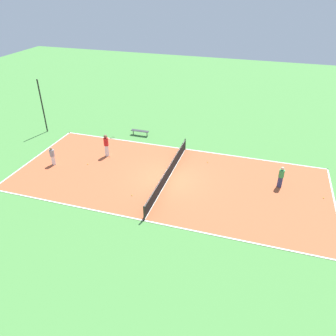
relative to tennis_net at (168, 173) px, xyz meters
name	(u,v)px	position (x,y,z in m)	size (l,w,h in m)	color
ground_plane	(168,179)	(0.00, 0.00, -0.52)	(80.00, 80.00, 0.00)	#47843D
court_surface	(168,179)	(0.00, 0.00, -0.51)	(9.71, 22.06, 0.02)	#B75633
tennis_net	(168,173)	(0.00, 0.00, 0.00)	(9.51, 0.10, 0.97)	black
bench	(140,131)	(6.26, 4.59, -0.13)	(0.36, 1.63, 0.45)	#333338
player_coach_red	(106,144)	(1.85, 5.66, 0.57)	(0.96, 0.80, 1.82)	white
player_baseline_gray	(52,155)	(-0.65, 8.92, 0.33)	(0.50, 0.50, 1.46)	white
player_far_green	(281,176)	(1.30, -7.55, 0.38)	(0.50, 0.50, 1.55)	navy
tennis_ball_right_alley	(88,164)	(0.10, 6.46, -0.46)	(0.07, 0.07, 0.07)	#CCE033
tennis_ball_left_sideline	(324,198)	(0.74, -10.33, -0.46)	(0.07, 0.07, 0.07)	#CCE033
tennis_ball_near_net	(208,162)	(3.11, -2.22, -0.46)	(0.07, 0.07, 0.07)	#CCE033
tennis_ball_midcourt	(132,195)	(-2.68, 1.65, -0.46)	(0.07, 0.07, 0.07)	#CCE033
fence_post_back_right	(42,106)	(4.50, 13.11, 1.90)	(0.12, 0.12, 4.83)	black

